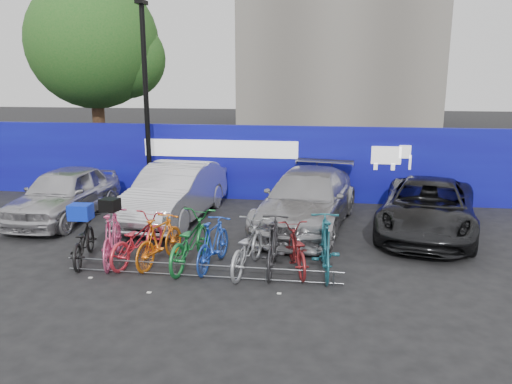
% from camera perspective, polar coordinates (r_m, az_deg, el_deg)
% --- Properties ---
extents(ground, '(100.00, 100.00, 0.00)m').
position_cam_1_polar(ground, '(10.67, -5.44, -8.53)').
color(ground, black).
rests_on(ground, ground).
extents(hoarding, '(22.00, 0.18, 2.40)m').
position_cam_1_polar(hoarding, '(16.04, -0.51, 3.38)').
color(hoarding, '#0D097F').
rests_on(hoarding, ground).
extents(tree, '(5.40, 5.20, 7.80)m').
position_cam_1_polar(tree, '(21.74, -17.46, 15.60)').
color(tree, '#382314').
rests_on(tree, ground).
extents(lamppost, '(0.25, 0.50, 6.11)m').
position_cam_1_polar(lamppost, '(16.05, -12.46, 10.51)').
color(lamppost, black).
rests_on(lamppost, ground).
extents(bike_rack, '(5.60, 0.03, 0.30)m').
position_cam_1_polar(bike_rack, '(10.07, -6.26, -8.91)').
color(bike_rack, '#595B60').
rests_on(bike_rack, ground).
extents(car_0, '(1.81, 4.31, 1.45)m').
position_cam_1_polar(car_0, '(14.88, -21.07, -0.16)').
color(car_0, '#B6B5BA').
rests_on(car_0, ground).
extents(car_1, '(2.06, 4.80, 1.54)m').
position_cam_1_polar(car_1, '(14.03, -9.25, -0.04)').
color(car_1, silver).
rests_on(car_1, ground).
extents(car_2, '(2.95, 5.40, 1.49)m').
position_cam_1_polar(car_2, '(13.23, 5.88, -0.86)').
color(car_2, '#9B9A9F').
rests_on(car_2, ground).
extents(car_3, '(3.25, 5.25, 1.36)m').
position_cam_1_polar(car_3, '(13.34, 19.03, -1.70)').
color(car_3, black).
rests_on(car_3, ground).
extents(bike_0, '(1.06, 1.91, 0.95)m').
position_cam_1_polar(bike_0, '(11.40, -19.17, -5.26)').
color(bike_0, black).
rests_on(bike_0, ground).
extents(bike_1, '(0.97, 1.99, 1.15)m').
position_cam_1_polar(bike_1, '(11.11, -16.13, -4.95)').
color(bike_1, '#EB5189').
rests_on(bike_1, ground).
extents(bike_2, '(1.09, 2.02, 1.01)m').
position_cam_1_polar(bike_2, '(11.04, -13.43, -5.31)').
color(bike_2, red).
rests_on(bike_2, ground).
extents(bike_3, '(0.91, 1.83, 1.06)m').
position_cam_1_polar(bike_3, '(10.80, -10.95, -5.46)').
color(bike_3, orange).
rests_on(bike_3, ground).
extents(bike_4, '(0.99, 2.18, 1.11)m').
position_cam_1_polar(bike_4, '(10.62, -7.53, -5.52)').
color(bike_4, '#197431').
rests_on(bike_4, ground).
extents(bike_5, '(0.75, 1.81, 1.06)m').
position_cam_1_polar(bike_5, '(10.47, -4.91, -5.87)').
color(bike_5, '#1E44B3').
rests_on(bike_5, ground).
extents(bike_6, '(0.97, 2.01, 1.02)m').
position_cam_1_polar(bike_6, '(10.27, -1.03, -6.33)').
color(bike_6, '#96989D').
rests_on(bike_6, ground).
extents(bike_7, '(0.54, 1.90, 1.14)m').
position_cam_1_polar(bike_7, '(10.23, 1.99, -6.05)').
color(bike_7, '#242426').
rests_on(bike_7, ground).
extents(bike_8, '(1.02, 1.85, 0.92)m').
position_cam_1_polar(bike_8, '(10.33, 4.63, -6.53)').
color(bike_8, maroon).
rests_on(bike_8, ground).
extents(bike_9, '(0.70, 2.04, 1.21)m').
position_cam_1_polar(bike_9, '(10.20, 7.94, -6.02)').
color(bike_9, '#1A5866').
rests_on(bike_9, ground).
extents(cargo_crate, '(0.47, 0.37, 0.33)m').
position_cam_1_polar(cargo_crate, '(11.22, -19.42, -2.16)').
color(cargo_crate, '#0B28C6').
rests_on(cargo_crate, bike_0).
extents(cargo_topcase, '(0.40, 0.37, 0.26)m').
position_cam_1_polar(cargo_topcase, '(10.92, -16.36, -1.42)').
color(cargo_topcase, black).
rests_on(cargo_topcase, bike_1).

